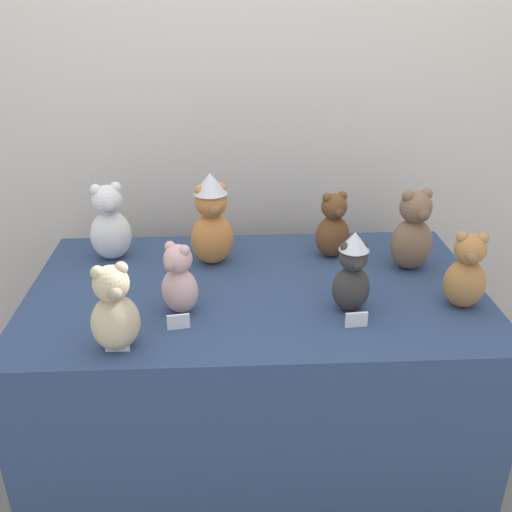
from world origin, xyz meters
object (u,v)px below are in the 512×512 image
at_px(display_table, 256,375).
at_px(teddy_bear_mocha, 413,232).
at_px(teddy_bear_chestnut, 333,227).
at_px(teddy_bear_ginger, 212,220).
at_px(teddy_bear_caramel, 466,273).
at_px(teddy_bear_blush, 179,280).
at_px(teddy_bear_charcoal, 352,273).
at_px(teddy_bear_snow, 110,224).
at_px(teddy_bear_sand, 114,310).

distance_m(display_table, teddy_bear_mocha, 0.79).
height_order(teddy_bear_chestnut, teddy_bear_mocha, teddy_bear_mocha).
relative_size(teddy_bear_chestnut, teddy_bear_ginger, 0.74).
height_order(teddy_bear_caramel, teddy_bear_chestnut, teddy_bear_caramel).
height_order(teddy_bear_blush, teddy_bear_mocha, teddy_bear_mocha).
xyz_separation_m(teddy_bear_ginger, teddy_bear_mocha, (0.73, -0.08, -0.03)).
relative_size(teddy_bear_caramel, teddy_bear_ginger, 0.74).
height_order(display_table, teddy_bear_caramel, teddy_bear_caramel).
bearing_deg(teddy_bear_caramel, teddy_bear_chestnut, 144.21).
relative_size(teddy_bear_chestnut, teddy_bear_blush, 1.08).
bearing_deg(teddy_bear_mocha, teddy_bear_caramel, -85.08).
bearing_deg(teddy_bear_charcoal, teddy_bear_chestnut, 78.50).
bearing_deg(teddy_bear_snow, teddy_bear_sand, -98.77).
height_order(teddy_bear_ginger, teddy_bear_sand, teddy_bear_ginger).
distance_m(teddy_bear_ginger, teddy_bear_sand, 0.62).
xyz_separation_m(display_table, teddy_bear_blush, (-0.25, -0.15, 0.50)).
relative_size(display_table, teddy_bear_snow, 5.22).
bearing_deg(teddy_bear_chestnut, teddy_bear_charcoal, -106.04).
height_order(teddy_bear_chestnut, teddy_bear_ginger, teddy_bear_ginger).
relative_size(teddy_bear_caramel, teddy_bear_mocha, 0.85).
relative_size(teddy_bear_blush, teddy_bear_mocha, 0.78).
xyz_separation_m(teddy_bear_chestnut, teddy_bear_mocha, (0.27, -0.12, 0.02)).
bearing_deg(teddy_bear_charcoal, teddy_bear_caramel, -9.66).
xyz_separation_m(display_table, teddy_bear_charcoal, (0.30, -0.17, 0.52)).
distance_m(display_table, teddy_bear_snow, 0.80).
distance_m(display_table, teddy_bear_sand, 0.75).
xyz_separation_m(teddy_bear_mocha, teddy_bear_snow, (-1.12, 0.14, -0.00)).
bearing_deg(teddy_bear_ginger, display_table, -68.77).
xyz_separation_m(teddy_bear_charcoal, teddy_bear_sand, (-0.72, -0.18, -0.01)).
distance_m(teddy_bear_chestnut, teddy_bear_ginger, 0.47).
bearing_deg(teddy_bear_charcoal, teddy_bear_blush, 168.24).
bearing_deg(teddy_bear_mocha, display_table, 178.89).
distance_m(teddy_bear_caramel, teddy_bear_chestnut, 0.54).
bearing_deg(teddy_bear_chestnut, teddy_bear_mocha, -38.31).
height_order(teddy_bear_blush, teddy_bear_snow, teddy_bear_snow).
bearing_deg(teddy_bear_charcoal, teddy_bear_mocha, 35.57).
relative_size(teddy_bear_charcoal, teddy_bear_mocha, 0.88).
bearing_deg(teddy_bear_snow, teddy_bear_chestnut, -21.47).
bearing_deg(teddy_bear_caramel, teddy_bear_mocha, 120.09).
bearing_deg(teddy_bear_blush, teddy_bear_caramel, 32.92).
bearing_deg(teddy_bear_blush, teddy_bear_mocha, 51.84).
distance_m(teddy_bear_charcoal, teddy_bear_ginger, 0.58).
distance_m(teddy_bear_charcoal, teddy_bear_snow, 0.94).
bearing_deg(teddy_bear_snow, teddy_bear_mocha, -27.13).
relative_size(teddy_bear_chestnut, teddy_bear_sand, 0.96).
relative_size(display_table, teddy_bear_blush, 6.54).
distance_m(teddy_bear_blush, teddy_bear_snow, 0.50).
bearing_deg(teddy_bear_mocha, teddy_bear_snow, 159.87).
distance_m(teddy_bear_charcoal, teddy_bear_mocha, 0.40).
bearing_deg(teddy_bear_caramel, teddy_bear_blush, -168.54).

